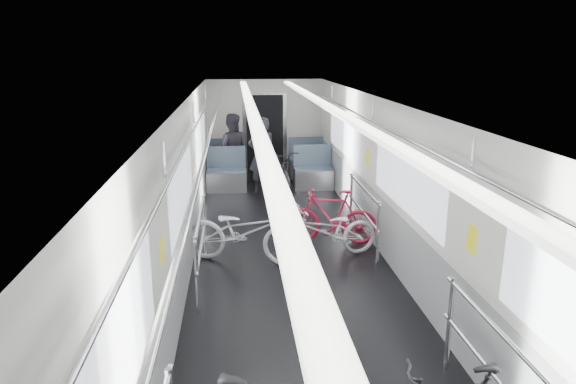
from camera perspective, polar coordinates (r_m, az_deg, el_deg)
name	(u,v)px	position (r m, az deg, el deg)	size (l,w,h in m)	color
car_shell	(283,175)	(8.49, -0.51, 1.94)	(3.02, 14.01, 2.41)	black
bike_left_far	(244,232)	(7.75, -4.92, -4.41)	(0.64, 1.85, 0.97)	silver
bike_right_mid	(328,232)	(7.93, 4.45, -4.42)	(0.56, 1.61, 0.85)	silver
bike_right_far	(331,217)	(8.50, 4.75, -2.75)	(0.44, 1.54, 0.93)	maroon
bike_aisle	(277,170)	(11.58, -1.20, 2.42)	(0.66, 1.90, 1.00)	black
person_standing	(262,155)	(11.48, -2.92, 4.11)	(0.62, 0.41, 1.71)	black
person_seated	(232,149)	(12.27, -6.26, 4.74)	(0.83, 0.64, 1.70)	#2E2B33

